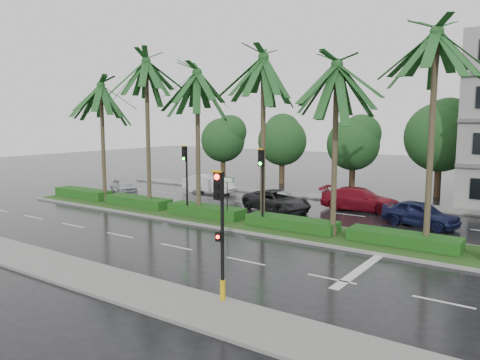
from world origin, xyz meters
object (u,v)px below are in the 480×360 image
Objects in this scene: car_darkgrey at (277,201)px; signal_median_left at (186,170)px; car_red at (360,199)px; car_white at (209,184)px; car_blue at (420,214)px; street_sign at (227,188)px; signal_near at (221,230)px; car_silver at (123,186)px.

signal_median_left is at bearing 161.43° from car_darkgrey.
car_red reaches higher than car_darkgrey.
car_darkgrey is at bearing -115.64° from car_white.
car_blue is at bearing 25.28° from signal_median_left.
car_blue is (17.63, -2.85, -0.02)m from car_white.
car_red is at bearing 58.88° from street_sign.
car_red reaches higher than car_white.
car_white is 17.86m from car_blue.
car_white is 0.86× the size of car_red.
signal_near reaches higher than street_sign.
street_sign is 11.90m from car_white.
signal_median_left is at bearing -152.18° from car_white.
car_white is (-15.13, 18.45, -1.75)m from signal_near.
signal_near is 23.92m from car_white.
signal_near is 18.35m from car_red.
signal_near is 1.68× the size of street_sign.
car_darkgrey is at bearing 55.41° from signal_median_left.
car_white reaches higher than car_darkgrey.
signal_near is at bearing -175.23° from car_blue.
street_sign is at bearing 3.47° from signal_median_left.
street_sign is at bearing -139.07° from car_white.
car_blue is at bearing -62.11° from car_silver.
signal_near reaches higher than car_silver.
car_white is at bearing 94.68° from car_blue.
car_white is at bearing 133.47° from street_sign.
car_blue is (23.27, 1.45, 0.11)m from car_silver.
car_silver is 19.19m from car_red.
car_red is at bearing -53.60° from car_silver.
street_sign is 11.18m from car_blue.
signal_median_left is 1.01× the size of car_blue.
car_blue reaches higher than car_silver.
signal_median_left is 11.86m from car_red.
signal_near reaches higher than car_darkgrey.
car_white is 1.06× the size of car_blue.
signal_median_left is 0.83× the size of car_red.
signal_median_left is 14.01m from car_blue.
car_red is (18.77, 4.02, 0.14)m from car_silver.
street_sign reaches higher than car_white.
signal_median_left is 1.19× the size of car_silver.
car_white is at bearing 120.35° from signal_median_left.
car_red is 1.22× the size of car_blue.
signal_median_left reaches higher than car_blue.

